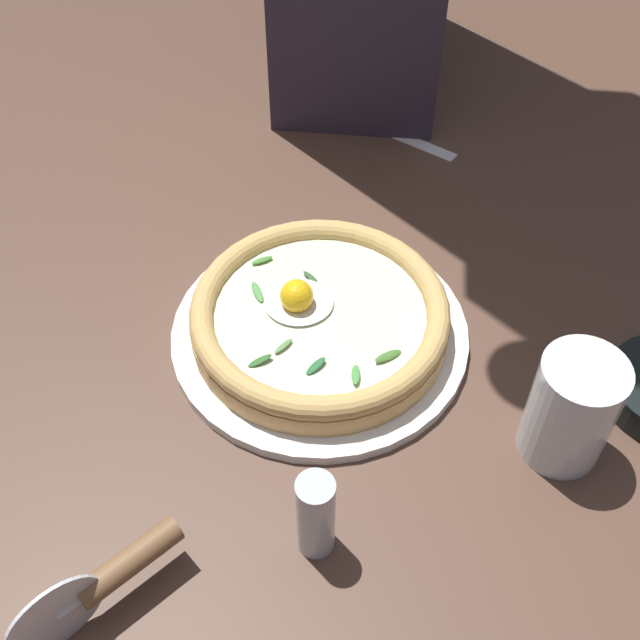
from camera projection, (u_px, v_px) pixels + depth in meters
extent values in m
cube|color=brown|center=(358.00, 346.00, 0.84)|extent=(2.40, 2.40, 0.03)
cylinder|color=white|center=(320.00, 337.00, 0.82)|extent=(0.30, 0.30, 0.01)
cylinder|color=tan|center=(320.00, 325.00, 0.80)|extent=(0.26, 0.26, 0.02)
torus|color=tan|center=(320.00, 314.00, 0.79)|extent=(0.26, 0.26, 0.02)
cylinder|color=beige|center=(320.00, 317.00, 0.79)|extent=(0.22, 0.22, 0.00)
ellipsoid|color=white|center=(299.00, 302.00, 0.80)|extent=(0.07, 0.07, 0.01)
sphere|color=yellow|center=(297.00, 296.00, 0.79)|extent=(0.03, 0.03, 0.03)
ellipsoid|color=#256933|center=(316.00, 366.00, 0.75)|extent=(0.02, 0.02, 0.01)
ellipsoid|color=#447C31|center=(388.00, 356.00, 0.75)|extent=(0.03, 0.02, 0.01)
ellipsoid|color=#5D904E|center=(283.00, 346.00, 0.76)|extent=(0.02, 0.02, 0.01)
ellipsoid|color=#2E6329|center=(260.00, 361.00, 0.75)|extent=(0.03, 0.02, 0.01)
ellipsoid|color=#315F34|center=(311.00, 277.00, 0.82)|extent=(0.02, 0.02, 0.00)
ellipsoid|color=#448B31|center=(262.00, 260.00, 0.84)|extent=(0.02, 0.02, 0.00)
ellipsoid|color=#52984B|center=(257.00, 292.00, 0.81)|extent=(0.02, 0.03, 0.01)
ellipsoid|color=#4C9B48|center=(356.00, 374.00, 0.74)|extent=(0.01, 0.03, 0.01)
cylinder|color=silver|center=(56.00, 617.00, 0.59)|extent=(0.06, 0.05, 0.08)
cylinder|color=silver|center=(68.00, 608.00, 0.60)|extent=(0.02, 0.02, 0.01)
cylinder|color=brown|center=(130.00, 562.00, 0.62)|extent=(0.08, 0.07, 0.02)
cube|color=silver|center=(408.00, 139.00, 1.05)|extent=(0.12, 0.10, 0.00)
cube|color=black|center=(338.00, 108.00, 1.09)|extent=(0.07, 0.06, 0.01)
cylinder|color=silver|center=(571.00, 409.00, 0.70)|extent=(0.08, 0.08, 0.11)
cylinder|color=white|center=(564.00, 428.00, 0.72)|extent=(0.07, 0.07, 0.06)
cylinder|color=silver|center=(316.00, 515.00, 0.64)|extent=(0.03, 0.03, 0.09)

